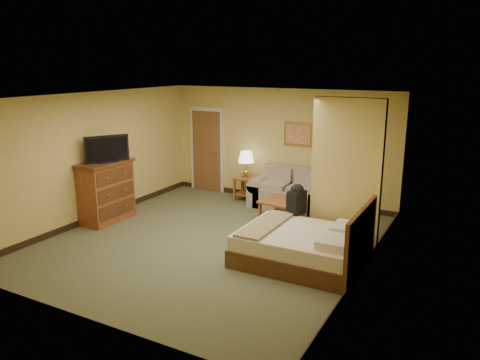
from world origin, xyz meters
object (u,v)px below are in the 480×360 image
Objects in this scene: coffee_table at (282,207)px; dresser at (106,191)px; loveseat at (290,195)px; bed at (305,246)px.

dresser reaches higher than coffee_table.
dresser is at bearing -153.63° from coffee_table.
bed reaches higher than loveseat.
dresser is 4.31m from bed.
bed is (1.35, -2.67, 0.00)m from loveseat.
loveseat is 2.10× the size of coffee_table.
dresser is (-2.94, -2.61, 0.34)m from loveseat.
bed is (1.11, -1.64, -0.05)m from coffee_table.
coffee_table is at bearing -76.94° from loveseat.
coffee_table is at bearing 124.09° from bed.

